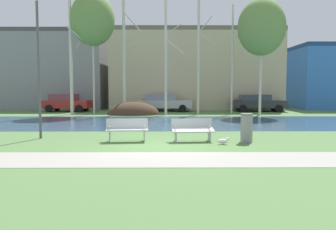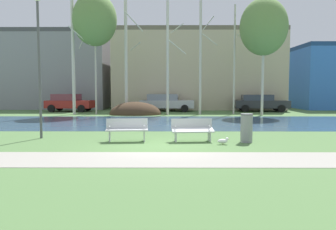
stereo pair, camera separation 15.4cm
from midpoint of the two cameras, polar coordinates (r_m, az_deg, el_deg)
name	(u,v)px [view 2 (the right image)]	position (r m, az deg, el deg)	size (l,w,h in m)	color
ground_plane	(164,120)	(21.74, -0.50, -0.84)	(120.00, 120.00, 0.00)	#4C703D
paved_path_strip	(157,159)	(9.73, -1.49, -7.51)	(60.00, 2.10, 0.01)	gray
river_band	(163,122)	(20.17, -0.56, -1.24)	(80.00, 8.52, 0.01)	#33516B
soil_mound	(135,114)	(26.38, -5.39, 0.09)	(4.06, 2.81, 1.99)	#423021
bench_left	(127,129)	(13.00, -6.63, -2.40)	(1.65, 0.72, 0.87)	#B2B5B7
bench_right	(192,129)	(12.94, 4.50, -2.41)	(1.65, 0.72, 0.87)	#B2B5B7
trash_bin	(247,128)	(13.05, 13.50, -2.08)	(0.48, 0.48, 1.08)	gray
seagull	(223,141)	(12.41, 9.69, -4.35)	(0.45, 0.17, 0.26)	white
streetlamp	(39,43)	(14.67, -20.80, 11.28)	(0.32, 0.32, 5.81)	#4C4C51
birch_far_left	(73,53)	(27.50, -15.59, 10.13)	(1.57, 2.39, 9.50)	beige
birch_left	(95,20)	(27.63, -12.14, 15.51)	(3.40, 3.40, 9.43)	#BCB7A8
birch_center_left	(126,55)	(26.94, -6.89, 10.02)	(1.52, 2.58, 9.08)	beige
birch_center	(168,57)	(26.05, 0.19, 9.77)	(1.55, 2.64, 8.67)	beige
birch_center_right	(201,53)	(26.58, 5.75, 10.37)	(1.43, 2.35, 9.35)	beige
birch_right	(235,59)	(27.49, 11.37, 9.32)	(1.06, 1.82, 8.59)	beige
birch_far_right	(264,27)	(27.13, 16.07, 14.14)	(3.57, 3.57, 8.80)	beige
parked_van_nearest_red	(69,102)	(30.89, -16.30, 2.07)	(4.12, 2.23, 1.54)	maroon
parked_sedan_second_silver	(166,102)	(29.78, -0.17, 2.17)	(4.85, 2.27, 1.53)	#B2B5BC
parked_hatch_third_dark	(260,103)	(30.70, 15.50, 2.04)	(4.74, 2.33, 1.48)	#282B30
building_grey_warehouse	(60,71)	(38.52, -17.68, 7.07)	(11.00, 9.55, 7.76)	gray
building_beige_block	(196,71)	(35.45, 4.90, 7.48)	(16.32, 8.78, 7.74)	#BCAD8E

